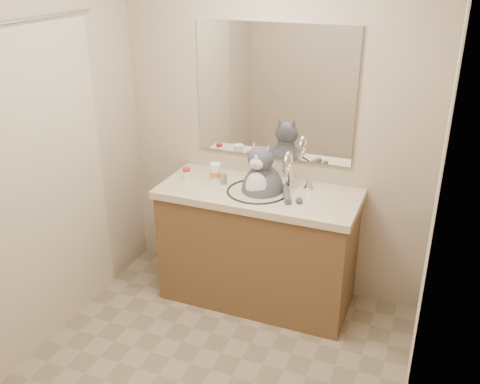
% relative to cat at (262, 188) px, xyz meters
% --- Properties ---
extents(room, '(2.22, 2.52, 2.42)m').
position_rel_cat_xyz_m(room, '(-0.02, -0.97, 0.33)').
color(room, gray).
rests_on(room, ground).
extents(vanity, '(1.34, 0.59, 1.12)m').
position_rel_cat_xyz_m(vanity, '(-0.02, -0.01, -0.43)').
color(vanity, brown).
rests_on(vanity, ground).
extents(mirror, '(1.10, 0.02, 0.90)m').
position_rel_cat_xyz_m(mirror, '(-0.02, 0.27, 0.58)').
color(mirror, white).
rests_on(mirror, room).
extents(shower_curtain, '(0.02, 1.30, 1.93)m').
position_rel_cat_xyz_m(shower_curtain, '(-1.07, -0.87, 0.16)').
color(shower_curtain, beige).
rests_on(shower_curtain, ground).
extents(cat, '(0.40, 0.34, 0.56)m').
position_rel_cat_xyz_m(cat, '(0.00, 0.00, 0.00)').
color(cat, '#434448').
rests_on(cat, vanity).
extents(pill_bottle_redcap, '(0.06, 0.06, 0.09)m').
position_rel_cat_xyz_m(pill_bottle_redcap, '(-0.55, -0.03, 0.02)').
color(pill_bottle_redcap, white).
rests_on(pill_bottle_redcap, vanity).
extents(pill_bottle_orange, '(0.09, 0.09, 0.13)m').
position_rel_cat_xyz_m(pill_bottle_orange, '(-0.36, 0.04, 0.04)').
color(pill_bottle_orange, white).
rests_on(pill_bottle_orange, vanity).
extents(grey_canister, '(0.06, 0.06, 0.07)m').
position_rel_cat_xyz_m(grey_canister, '(-0.28, 0.01, 0.01)').
color(grey_canister, gray).
rests_on(grey_canister, vanity).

